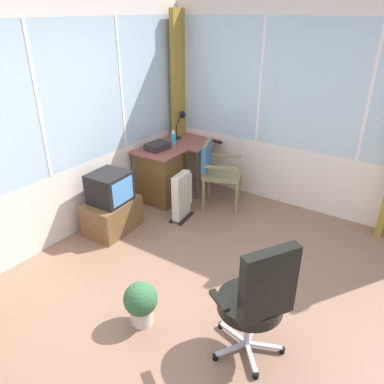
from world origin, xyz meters
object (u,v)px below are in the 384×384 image
object	(u,v)px
tv_on_stand	(111,206)
space_heater	(182,196)
tv_remote	(218,142)
spray_bottle	(173,137)
potted_plant	(141,302)
wooden_armchair	(214,166)
desk	(160,174)
paper_tray	(158,146)
desk_lamp	(182,120)
office_chair	(258,297)

from	to	relation	value
tv_on_stand	space_heater	xyz separation A→B (m)	(0.71, -0.53, -0.01)
tv_remote	space_heater	size ratio (longest dim) A/B	0.24
spray_bottle	potted_plant	world-z (taller)	spray_bottle
wooden_armchair	tv_on_stand	size ratio (longest dim) A/B	1.18
desk	tv_remote	size ratio (longest dim) A/B	7.62
desk	spray_bottle	xyz separation A→B (m)	(0.34, 0.01, 0.45)
desk	wooden_armchair	xyz separation A→B (m)	(0.30, -0.68, 0.18)
desk	potted_plant	size ratio (longest dim) A/B	2.82
paper_tray	space_heater	bearing A→B (deg)	-114.90
spray_bottle	tv_on_stand	distance (m)	1.39
paper_tray	tv_on_stand	xyz separation A→B (m)	(-0.99, -0.07, -0.45)
desk	desk_lamp	xyz separation A→B (m)	(0.64, 0.07, 0.60)
wooden_armchair	space_heater	xyz separation A→B (m)	(-0.55, 0.13, -0.26)
desk_lamp	potted_plant	world-z (taller)	desk_lamp
desk_lamp	potted_plant	size ratio (longest dim) A/B	0.99
paper_tray	office_chair	distance (m)	2.89
wooden_armchair	space_heater	world-z (taller)	wooden_armchair
desk	tv_on_stand	world-z (taller)	tv_on_stand
desk_lamp	potted_plant	xyz separation A→B (m)	(-2.55, -1.38, -0.77)
spray_bottle	desk	bearing A→B (deg)	-177.86
paper_tray	tv_on_stand	size ratio (longest dim) A/B	0.40
tv_on_stand	space_heater	bearing A→B (deg)	-36.70
desk_lamp	space_heater	world-z (taller)	desk_lamp
wooden_armchair	tv_on_stand	world-z (taller)	wooden_armchair
office_chair	tv_remote	bearing A→B (deg)	36.23
paper_tray	office_chair	xyz separation A→B (m)	(-1.73, -2.30, -0.19)
space_heater	potted_plant	bearing A→B (deg)	-155.52
desk	tv_on_stand	bearing A→B (deg)	-179.06
wooden_armchair	tv_on_stand	xyz separation A→B (m)	(-1.26, 0.66, -0.24)
spray_bottle	paper_tray	size ratio (longest dim) A/B	0.72
spray_bottle	office_chair	bearing A→B (deg)	-131.88
tv_remote	paper_tray	bearing A→B (deg)	147.56
spray_bottle	wooden_armchair	distance (m)	0.74
tv_on_stand	potted_plant	xyz separation A→B (m)	(-0.96, -1.29, -0.10)
paper_tray	wooden_armchair	world-z (taller)	wooden_armchair
potted_plant	office_chair	bearing A→B (deg)	-76.64
tv_remote	paper_tray	distance (m)	0.88
tv_remote	potted_plant	xyz separation A→B (m)	(-2.65, -0.84, -0.51)
office_chair	tv_on_stand	distance (m)	2.36
desk	desk_lamp	bearing A→B (deg)	6.32
tv_remote	desk	bearing A→B (deg)	151.86
desk	office_chair	xyz separation A→B (m)	(-1.69, -2.25, 0.20)
desk	potted_plant	xyz separation A→B (m)	(-1.91, -1.31, -0.16)
paper_tray	spray_bottle	bearing A→B (deg)	-7.96
desk_lamp	paper_tray	world-z (taller)	desk_lamp
tv_on_stand	office_chair	bearing A→B (deg)	-108.20
wooden_armchair	potted_plant	bearing A→B (deg)	-164.14
spray_bottle	wooden_armchair	world-z (taller)	spray_bottle
desk	potted_plant	bearing A→B (deg)	-145.65
desk	space_heater	bearing A→B (deg)	-113.96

